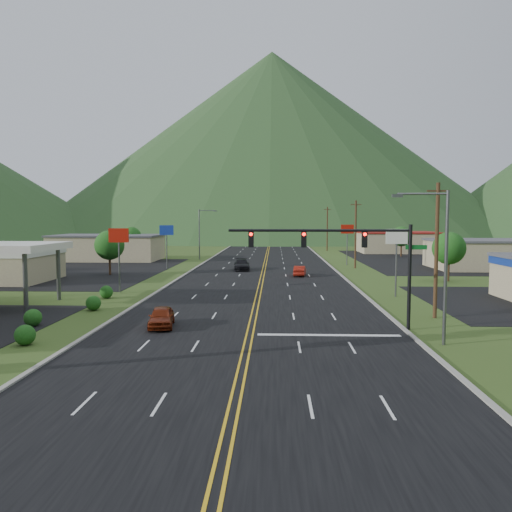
{
  "coord_description": "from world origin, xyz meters",
  "views": [
    {
      "loc": [
        1.58,
        -19.14,
        7.41
      ],
      "look_at": [
        0.13,
        19.13,
        4.5
      ],
      "focal_mm": 35.0,
      "sensor_mm": 36.0,
      "label": 1
    }
  ],
  "objects_px": {
    "streetlight_east": "(441,257)",
    "car_red_far": "(300,271)",
    "traffic_signal": "(349,250)",
    "car_red_near": "(161,317)",
    "car_dark_mid": "(242,265)",
    "streetlight_west": "(201,231)"
  },
  "relations": [
    {
      "from": "streetlight_west",
      "to": "car_red_far",
      "type": "xyz_separation_m",
      "value": [
        16.47,
        -25.43,
        -4.53
      ]
    },
    {
      "from": "traffic_signal",
      "to": "car_dark_mid",
      "type": "bearing_deg",
      "value": 104.4
    },
    {
      "from": "car_dark_mid",
      "to": "car_red_near",
      "type": "bearing_deg",
      "value": -99.68
    },
    {
      "from": "traffic_signal",
      "to": "car_dark_mid",
      "type": "distance_m",
      "value": 38.89
    },
    {
      "from": "car_red_near",
      "to": "car_red_far",
      "type": "xyz_separation_m",
      "value": [
        10.9,
        30.55,
        -0.04
      ]
    },
    {
      "from": "streetlight_east",
      "to": "streetlight_west",
      "type": "bearing_deg",
      "value": 110.86
    },
    {
      "from": "traffic_signal",
      "to": "streetlight_west",
      "type": "distance_m",
      "value": 58.88
    },
    {
      "from": "streetlight_west",
      "to": "car_red_near",
      "type": "distance_m",
      "value": 56.44
    },
    {
      "from": "car_red_near",
      "to": "car_red_far",
      "type": "relative_size",
      "value": 1.02
    },
    {
      "from": "car_dark_mid",
      "to": "streetlight_east",
      "type": "bearing_deg",
      "value": -76.06
    },
    {
      "from": "traffic_signal",
      "to": "car_red_far",
      "type": "distance_m",
      "value": 30.97
    },
    {
      "from": "car_red_far",
      "to": "streetlight_west",
      "type": "bearing_deg",
      "value": -50.13
    },
    {
      "from": "streetlight_east",
      "to": "car_dark_mid",
      "type": "distance_m",
      "value": 44.02
    },
    {
      "from": "car_red_near",
      "to": "car_dark_mid",
      "type": "distance_m",
      "value": 37.5
    },
    {
      "from": "streetlight_east",
      "to": "streetlight_west",
      "type": "height_order",
      "value": "same"
    },
    {
      "from": "streetlight_west",
      "to": "car_red_near",
      "type": "bearing_deg",
      "value": -84.31
    },
    {
      "from": "streetlight_west",
      "to": "car_red_near",
      "type": "xyz_separation_m",
      "value": [
        5.58,
        -55.98,
        -4.5
      ]
    },
    {
      "from": "streetlight_east",
      "to": "car_red_far",
      "type": "distance_m",
      "value": 35.44
    },
    {
      "from": "car_dark_mid",
      "to": "car_red_far",
      "type": "bearing_deg",
      "value": -45.93
    },
    {
      "from": "traffic_signal",
      "to": "streetlight_east",
      "type": "bearing_deg",
      "value": -40.39
    },
    {
      "from": "traffic_signal",
      "to": "car_red_near",
      "type": "xyz_separation_m",
      "value": [
        -12.59,
        0.03,
        -4.65
      ]
    },
    {
      "from": "car_red_near",
      "to": "car_red_far",
      "type": "bearing_deg",
      "value": 62.28
    }
  ]
}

